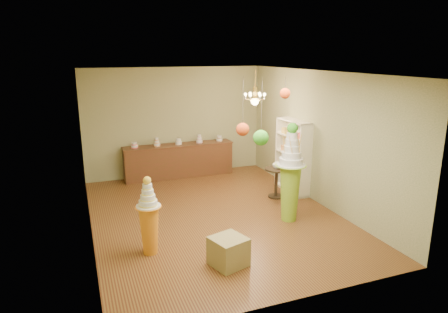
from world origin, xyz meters
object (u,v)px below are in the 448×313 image
object	(u,v)px
pedestal_green	(290,181)
pedestal_orange	(149,223)
sideboard	(179,160)
round_table	(276,179)

from	to	relation	value
pedestal_green	pedestal_orange	size ratio (longest dim) A/B	1.47
sideboard	round_table	world-z (taller)	sideboard
pedestal_green	pedestal_orange	bearing A→B (deg)	-172.35
sideboard	round_table	bearing A→B (deg)	-54.23
pedestal_green	pedestal_orange	xyz separation A→B (m)	(-2.96, -0.40, -0.30)
pedestal_green	round_table	size ratio (longest dim) A/B	2.85
pedestal_orange	sideboard	bearing A→B (deg)	69.00
pedestal_green	sideboard	bearing A→B (deg)	110.14
round_table	pedestal_green	bearing A→B (deg)	-106.60
pedestal_green	sideboard	world-z (taller)	pedestal_green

